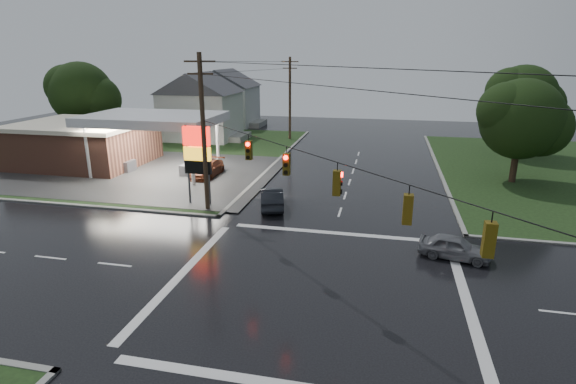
% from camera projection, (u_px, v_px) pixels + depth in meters
% --- Properties ---
extents(ground, '(120.00, 120.00, 0.00)m').
position_uv_depth(ground, '(316.00, 286.00, 21.96)').
color(ground, black).
rests_on(ground, ground).
extents(grass_nw, '(36.00, 36.00, 0.08)m').
position_uv_depth(grass_nw, '(128.00, 152.00, 51.53)').
color(grass_nw, black).
rests_on(grass_nw, ground).
extents(gas_station, '(26.20, 18.00, 5.60)m').
position_uv_depth(gas_station, '(93.00, 141.00, 44.85)').
color(gas_station, '#2D2D2D').
rests_on(gas_station, ground).
extents(pylon_sign, '(2.00, 0.35, 6.00)m').
position_uv_depth(pylon_sign, '(197.00, 152.00, 32.72)').
color(pylon_sign, '#59595E').
rests_on(pylon_sign, ground).
extents(utility_pole_nw, '(2.20, 0.32, 11.00)m').
position_uv_depth(utility_pole_nw, '(203.00, 132.00, 31.08)').
color(utility_pole_nw, '#382619').
rests_on(utility_pole_nw, ground).
extents(utility_pole_n, '(2.20, 0.32, 10.50)m').
position_uv_depth(utility_pole_n, '(290.00, 97.00, 57.74)').
color(utility_pole_n, '#382619').
rests_on(utility_pole_n, ground).
extents(traffic_signals, '(26.87, 26.87, 1.47)m').
position_uv_depth(traffic_signals, '(319.00, 157.00, 20.02)').
color(traffic_signals, black).
rests_on(traffic_signals, ground).
extents(house_near, '(11.05, 8.48, 8.60)m').
position_uv_depth(house_near, '(201.00, 105.00, 58.54)').
color(house_near, silver).
rests_on(house_near, ground).
extents(house_far, '(11.05, 8.48, 8.60)m').
position_uv_depth(house_far, '(225.00, 97.00, 69.94)').
color(house_far, silver).
rests_on(house_far, ground).
extents(tree_nw_behind, '(8.93, 7.60, 10.00)m').
position_uv_depth(tree_nw_behind, '(83.00, 94.00, 55.05)').
color(tree_nw_behind, black).
rests_on(tree_nw_behind, ground).
extents(tree_ne_near, '(7.99, 6.80, 8.98)m').
position_uv_depth(tree_ne_near, '(523.00, 119.00, 37.94)').
color(tree_ne_near, black).
rests_on(tree_ne_near, ground).
extents(tree_ne_far, '(8.46, 7.20, 9.80)m').
position_uv_depth(tree_ne_far, '(524.00, 99.00, 48.34)').
color(tree_ne_far, black).
rests_on(tree_ne_far, ground).
extents(car_north, '(2.83, 4.86, 1.51)m').
position_uv_depth(car_north, '(272.00, 197.00, 33.06)').
color(car_north, black).
rests_on(car_north, ground).
extents(car_crossing, '(4.09, 2.32, 1.31)m').
position_uv_depth(car_crossing, '(455.00, 247.00, 24.82)').
color(car_crossing, slate).
rests_on(car_crossing, ground).
extents(car_pump, '(2.02, 4.92, 1.43)m').
position_uv_depth(car_pump, '(207.00, 169.00, 41.30)').
color(car_pump, maroon).
rests_on(car_pump, ground).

